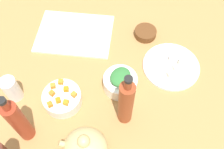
# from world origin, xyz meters

# --- Properties ---
(tabletop) EXTENTS (1.90, 1.90, 0.03)m
(tabletop) POSITION_xyz_m (0.00, 0.00, 0.01)
(tabletop) COLOR #A47945
(tabletop) RESTS_ON ground
(cutting_board) EXTENTS (0.35, 0.26, 0.01)m
(cutting_board) POSITION_xyz_m (0.20, -0.24, 0.03)
(cutting_board) COLOR silver
(cutting_board) RESTS_ON tabletop
(plate_tofu) EXTENTS (0.24, 0.24, 0.01)m
(plate_tofu) POSITION_xyz_m (-0.25, -0.09, 0.04)
(plate_tofu) COLOR white
(plate_tofu) RESTS_ON tabletop
(bowl_greens) EXTENTS (0.14, 0.14, 0.06)m
(bowl_greens) POSITION_xyz_m (-0.04, 0.02, 0.06)
(bowl_greens) COLOR white
(bowl_greens) RESTS_ON tabletop
(bowl_carrots) EXTENTS (0.15, 0.15, 0.06)m
(bowl_carrots) POSITION_xyz_m (0.18, 0.12, 0.06)
(bowl_carrots) COLOR white
(bowl_carrots) RESTS_ON tabletop
(bowl_small_side) EXTENTS (0.10, 0.10, 0.03)m
(bowl_small_side) POSITION_xyz_m (-0.13, -0.26, 0.05)
(bowl_small_side) COLOR brown
(bowl_small_side) RESTS_ON tabletop
(teapot) EXTENTS (0.17, 0.15, 0.15)m
(teapot) POSITION_xyz_m (0.06, 0.30, 0.09)
(teapot) COLOR tan
(teapot) RESTS_ON tabletop
(bottle_0) EXTENTS (0.05, 0.05, 0.29)m
(bottle_0) POSITION_xyz_m (-0.06, 0.16, 0.15)
(bottle_0) COLOR brown
(bottle_0) RESTS_ON tabletop
(bottle_1) EXTENTS (0.05, 0.05, 0.28)m
(bottle_1) POSITION_xyz_m (0.29, 0.26, 0.15)
(bottle_1) COLOR maroon
(bottle_1) RESTS_ON tabletop
(drinking_glass_0) EXTENTS (0.06, 0.06, 0.11)m
(drinking_glass_0) POSITION_xyz_m (0.38, 0.11, 0.09)
(drinking_glass_0) COLOR white
(drinking_glass_0) RESTS_ON tabletop
(carrot_cube_0) EXTENTS (0.02, 0.02, 0.02)m
(carrot_cube_0) POSITION_xyz_m (0.17, 0.09, 0.09)
(carrot_cube_0) COLOR orange
(carrot_cube_0) RESTS_ON bowl_carrots
(carrot_cube_1) EXTENTS (0.02, 0.02, 0.02)m
(carrot_cube_1) POSITION_xyz_m (0.22, 0.11, 0.09)
(carrot_cube_1) COLOR orange
(carrot_cube_1) RESTS_ON bowl_carrots
(carrot_cube_2) EXTENTS (0.02, 0.02, 0.02)m
(carrot_cube_2) POSITION_xyz_m (0.16, 0.15, 0.09)
(carrot_cube_2) COLOR orange
(carrot_cube_2) RESTS_ON bowl_carrots
(carrot_cube_3) EXTENTS (0.02, 0.02, 0.02)m
(carrot_cube_3) POSITION_xyz_m (0.21, 0.16, 0.09)
(carrot_cube_3) COLOR orange
(carrot_cube_3) RESTS_ON bowl_carrots
(carrot_cube_4) EXTENTS (0.02, 0.02, 0.02)m
(carrot_cube_4) POSITION_xyz_m (0.19, 0.14, 0.09)
(carrot_cube_4) COLOR orange
(carrot_cube_4) RESTS_ON bowl_carrots
(carrot_cube_5) EXTENTS (0.02, 0.02, 0.02)m
(carrot_cube_5) POSITION_xyz_m (0.13, 0.11, 0.09)
(carrot_cube_5) COLOR orange
(carrot_cube_5) RESTS_ON bowl_carrots
(carrot_cube_6) EXTENTS (0.02, 0.02, 0.02)m
(carrot_cube_6) POSITION_xyz_m (0.19, 0.06, 0.09)
(carrot_cube_6) COLOR orange
(carrot_cube_6) RESTS_ON bowl_carrots
(carrot_cube_7) EXTENTS (0.02, 0.02, 0.02)m
(carrot_cube_7) POSITION_xyz_m (0.22, 0.08, 0.09)
(carrot_cube_7) COLOR orange
(carrot_cube_7) RESTS_ON bowl_carrots
(chopped_greens_mound) EXTENTS (0.11, 0.11, 0.03)m
(chopped_greens_mound) POSITION_xyz_m (-0.04, 0.02, 0.11)
(chopped_greens_mound) COLOR #307537
(chopped_greens_mound) RESTS_ON bowl_greens
(tofu_cube_0) EXTENTS (0.03, 0.03, 0.02)m
(tofu_cube_0) POSITION_xyz_m (-0.25, -0.13, 0.05)
(tofu_cube_0) COLOR white
(tofu_cube_0) RESTS_ON plate_tofu
(tofu_cube_1) EXTENTS (0.03, 0.03, 0.02)m
(tofu_cube_1) POSITION_xyz_m (-0.26, -0.07, 0.05)
(tofu_cube_1) COLOR white
(tofu_cube_1) RESTS_ON plate_tofu
(tofu_cube_2) EXTENTS (0.03, 0.03, 0.02)m
(tofu_cube_2) POSITION_xyz_m (-0.24, -0.04, 0.05)
(tofu_cube_2) COLOR #F5E4CE
(tofu_cube_2) RESTS_ON plate_tofu
(tofu_cube_3) EXTENTS (0.03, 0.03, 0.02)m
(tofu_cube_3) POSITION_xyz_m (-0.29, -0.11, 0.05)
(tofu_cube_3) COLOR #E8EDCC
(tofu_cube_3) RESTS_ON plate_tofu
(dumpling_0) EXTENTS (0.05, 0.05, 0.03)m
(dumpling_0) POSITION_xyz_m (0.10, -0.20, 0.06)
(dumpling_0) COLOR beige
(dumpling_0) RESTS_ON cutting_board
(dumpling_1) EXTENTS (0.05, 0.04, 0.02)m
(dumpling_1) POSITION_xyz_m (0.32, -0.20, 0.05)
(dumpling_1) COLOR beige
(dumpling_1) RESTS_ON cutting_board
(dumpling_2) EXTENTS (0.05, 0.06, 0.03)m
(dumpling_2) POSITION_xyz_m (0.21, -0.30, 0.06)
(dumpling_2) COLOR beige
(dumpling_2) RESTS_ON cutting_board
(dumpling_3) EXTENTS (0.07, 0.07, 0.03)m
(dumpling_3) POSITION_xyz_m (0.25, -0.21, 0.05)
(dumpling_3) COLOR beige
(dumpling_3) RESTS_ON cutting_board
(dumpling_4) EXTENTS (0.06, 0.06, 0.03)m
(dumpling_4) POSITION_xyz_m (0.17, -0.21, 0.05)
(dumpling_4) COLOR beige
(dumpling_4) RESTS_ON cutting_board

